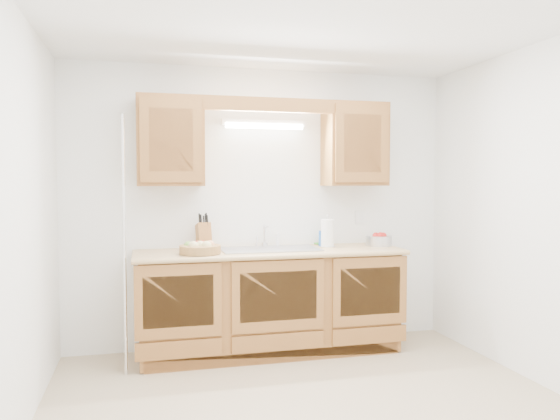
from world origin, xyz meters
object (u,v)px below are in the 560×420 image
object	(u,v)px
fruit_basket	(200,248)
apple_bowl	(379,240)
paper_towel	(328,234)
knife_block	(204,236)

from	to	relation	value
fruit_basket	apple_bowl	size ratio (longest dim) A/B	1.40
fruit_basket	paper_towel	world-z (taller)	paper_towel
fruit_basket	knife_block	distance (m)	0.31
knife_block	paper_towel	distance (m)	1.10
fruit_basket	knife_block	size ratio (longest dim) A/B	1.29
paper_towel	apple_bowl	bearing A→B (deg)	-1.59
fruit_basket	knife_block	xyz separation A→B (m)	(0.06, 0.30, 0.07)
paper_towel	apple_bowl	xyz separation A→B (m)	(0.49, -0.01, -0.07)
knife_block	apple_bowl	xyz separation A→B (m)	(1.58, -0.14, -0.06)
knife_block	apple_bowl	bearing A→B (deg)	-11.96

